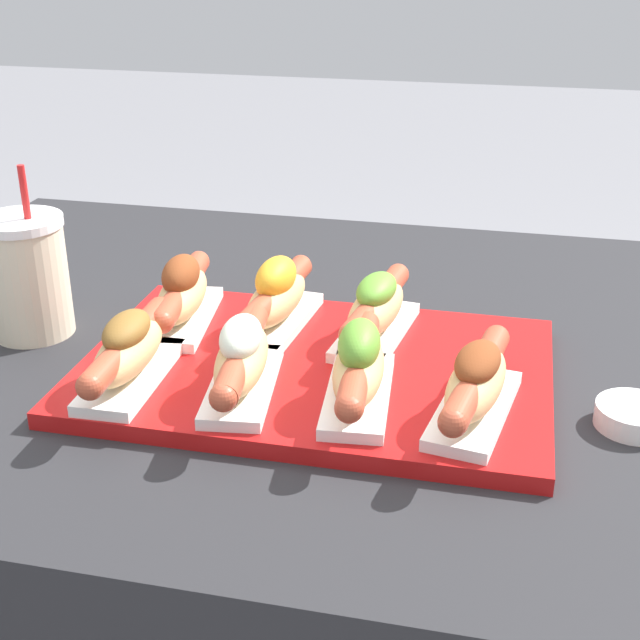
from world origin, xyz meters
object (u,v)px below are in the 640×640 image
Objects in this scene: hot_dog_3 at (476,383)px; hot_dog_6 at (376,308)px; sauce_bowl at (634,415)px; serving_tray at (316,370)px; drink_cup at (27,276)px; hot_dog_1 at (241,358)px; hot_dog_2 at (359,367)px; hot_dog_5 at (276,297)px; hot_dog_0 at (129,350)px; hot_dog_4 at (182,294)px.

hot_dog_3 is 1.00× the size of hot_dog_6.
serving_tray is at bearing 175.01° from sauce_bowl.
hot_dog_3 is at bearing -11.83° from drink_cup.
sauce_bowl is (0.32, -0.03, 0.00)m from serving_tray.
hot_dog_1 is 0.12m from hot_dog_2.
hot_dog_1 is 0.18m from hot_dog_6.
drink_cup is at bearing 159.15° from hot_dog_1.
hot_dog_6 is (0.11, -0.00, -0.00)m from hot_dog_5.
hot_dog_2 is 1.00× the size of hot_dog_5.
drink_cup is (-0.28, -0.04, 0.02)m from hot_dog_5.
hot_dog_2 is 1.00× the size of hot_dog_6.
sauce_bowl is at bearing -21.15° from hot_dog_6.
hot_dog_3 is at bearing 1.41° from hot_dog_0.
drink_cup reaches higher than sauce_bowl.
hot_dog_0 is at bearing -90.65° from hot_dog_4.
serving_tray is at bearing 24.93° from hot_dog_0.
hot_dog_2 is (0.06, -0.07, 0.04)m from serving_tray.
hot_dog_1 is 0.15m from hot_dog_5.
hot_dog_1 is 0.18m from hot_dog_4.
hot_dog_2 is 0.26m from hot_dog_4.
hot_dog_5 is at bearing 129.09° from serving_tray.
hot_dog_1 reaches higher than hot_dog_6.
hot_dog_0 is 0.23m from hot_dog_2.
hot_dog_0 is 1.01× the size of hot_dog_6.
hot_dog_6 is at bearing 56.31° from serving_tray.
hot_dog_3 is (0.34, 0.01, -0.00)m from hot_dog_0.
serving_tray is 6.57× the size of sauce_bowl.
drink_cup is (-0.40, 0.10, 0.02)m from hot_dog_2.
sauce_bowl is at bearing -10.67° from hot_dog_4.
hot_dog_0 is (-0.17, -0.08, 0.04)m from serving_tray.
hot_dog_0 is at bearing -176.80° from hot_dog_1.
hot_dog_2 reaches higher than hot_dog_4.
hot_dog_5 reaches higher than sauce_bowl.
hot_dog_0 is at bearing -155.07° from serving_tray.
hot_dog_6 is at bearing 54.10° from hot_dog_1.
serving_tray is 0.19m from hot_dog_4.
drink_cup is (-0.40, -0.04, 0.02)m from hot_dog_6.
hot_dog_5 is at bearing 55.46° from hot_dog_0.
hot_dog_5 is 0.11m from hot_dog_6.
serving_tray is 2.40× the size of hot_dog_0.
hot_dog_2 is 0.27m from sauce_bowl.
serving_tray is 0.19m from hot_dog_0.
hot_dog_6 is at bearing 2.96° from hot_dog_4.
hot_dog_5 is (-0.01, 0.15, 0.00)m from hot_dog_1.
hot_dog_0 is at bearing -173.92° from sauce_bowl.
hot_dog_1 is 1.00× the size of hot_dog_2.
hot_dog_4 is (0.00, 0.14, 0.00)m from hot_dog_0.
drink_cup is at bearing 165.61° from hot_dog_2.
hot_dog_0 is 0.34m from hot_dog_3.
hot_dog_5 is at bearing 147.19° from hot_dog_3.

